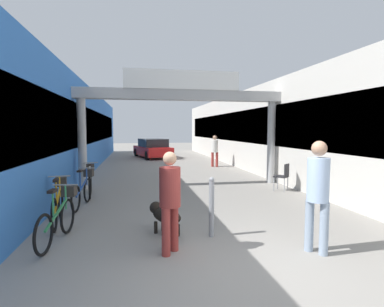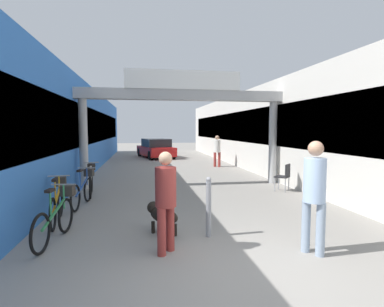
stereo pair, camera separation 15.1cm
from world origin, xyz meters
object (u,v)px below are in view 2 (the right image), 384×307
(bicycle_blue_third, at_px, (83,189))
(bicycle_orange_second, at_px, (57,202))
(cafe_chair_black_nearer, at_px, (284,175))
(pedestrian_carrying_crate, at_px, (217,149))
(dog_on_leash, at_px, (162,215))
(pedestrian_companion, at_px, (314,189))
(bicycle_green_nearest, at_px, (57,216))
(parked_car_red, at_px, (156,149))
(bollard_post_metal, at_px, (209,206))
(bicycle_silver_farthest, at_px, (91,180))
(pedestrian_with_dog, at_px, (166,196))

(bicycle_blue_third, bearing_deg, bicycle_orange_second, -101.62)
(bicycle_blue_third, bearing_deg, cafe_chair_black_nearer, 7.40)
(pedestrian_carrying_crate, relative_size, dog_on_leash, 2.09)
(pedestrian_companion, height_order, bicycle_orange_second, pedestrian_companion)
(bicycle_green_nearest, relative_size, bicycle_blue_third, 1.00)
(pedestrian_companion, distance_m, parked_car_red, 16.95)
(dog_on_leash, xyz_separation_m, parked_car_red, (0.62, 15.52, 0.27))
(bicycle_blue_third, height_order, bollard_post_metal, bollard_post_metal)
(bicycle_silver_farthest, height_order, cafe_chair_black_nearer, bicycle_silver_farthest)
(pedestrian_with_dog, xyz_separation_m, parked_car_red, (0.61, 16.43, -0.30))
(pedestrian_companion, distance_m, dog_on_leash, 2.78)
(pedestrian_companion, relative_size, dog_on_leash, 2.28)
(pedestrian_carrying_crate, height_order, bicycle_silver_farthest, pedestrian_carrying_crate)
(bicycle_green_nearest, distance_m, bicycle_orange_second, 1.15)
(bollard_post_metal, bearing_deg, dog_on_leash, 160.71)
(pedestrian_carrying_crate, height_order, bicycle_blue_third, pedestrian_carrying_crate)
(dog_on_leash, relative_size, parked_car_red, 0.19)
(bicycle_orange_second, bearing_deg, dog_on_leash, -27.11)
(cafe_chair_black_nearer, bearing_deg, pedestrian_carrying_crate, 94.94)
(bicycle_green_nearest, height_order, bicycle_silver_farthest, same)
(pedestrian_companion, xyz_separation_m, bicycle_silver_farthest, (-4.24, 5.16, -0.62))
(dog_on_leash, height_order, bollard_post_metal, bollard_post_metal)
(pedestrian_companion, bearing_deg, bollard_post_metal, 144.91)
(cafe_chair_black_nearer, distance_m, parked_car_red, 12.75)
(bicycle_green_nearest, bearing_deg, bicycle_silver_farthest, 90.20)
(pedestrian_carrying_crate, distance_m, parked_car_red, 6.47)
(bicycle_silver_farthest, height_order, parked_car_red, parked_car_red)
(dog_on_leash, distance_m, bollard_post_metal, 0.93)
(dog_on_leash, height_order, cafe_chair_black_nearer, cafe_chair_black_nearer)
(bicycle_silver_farthest, distance_m, cafe_chair_black_nearer, 6.10)
(bicycle_green_nearest, relative_size, bicycle_orange_second, 1.00)
(bicycle_blue_third, height_order, bicycle_silver_farthest, same)
(bicycle_orange_second, bearing_deg, pedestrian_companion, -28.54)
(pedestrian_with_dog, distance_m, bollard_post_metal, 1.11)
(bollard_post_metal, bearing_deg, pedestrian_companion, -35.09)
(bicycle_blue_third, distance_m, cafe_chair_black_nearer, 6.11)
(pedestrian_with_dog, xyz_separation_m, bicycle_orange_second, (-2.18, 2.02, -0.51))
(bollard_post_metal, bearing_deg, cafe_chair_black_nearer, 47.17)
(bicycle_orange_second, height_order, bicycle_blue_third, same)
(dog_on_leash, xyz_separation_m, bicycle_blue_third, (-1.89, 2.49, 0.07))
(cafe_chair_black_nearer, bearing_deg, bollard_post_metal, -132.83)
(bollard_post_metal, bearing_deg, bicycle_silver_farthest, 123.81)
(pedestrian_carrying_crate, height_order, dog_on_leash, pedestrian_carrying_crate)
(bollard_post_metal, distance_m, cafe_chair_black_nearer, 4.88)
(cafe_chair_black_nearer, bearing_deg, parked_car_red, 106.14)
(bicycle_green_nearest, xyz_separation_m, bicycle_blue_third, (0.00, 2.50, 0.00))
(pedestrian_companion, xyz_separation_m, bicycle_blue_third, (-4.22, 3.83, -0.62))
(bicycle_blue_third, relative_size, cafe_chair_black_nearer, 1.89)
(bicycle_orange_second, distance_m, cafe_chair_black_nearer, 6.70)
(parked_car_red, bearing_deg, bicycle_silver_farthest, -102.19)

